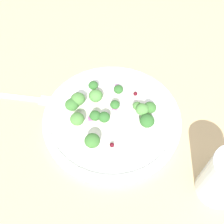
{
  "coord_description": "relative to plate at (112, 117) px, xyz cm",
  "views": [
    {
      "loc": [
        3.47,
        28.21,
        45.38
      ],
      "look_at": [
        0.75,
        -1.55,
        2.7
      ],
      "focal_mm": 41.46,
      "sensor_mm": 36.0,
      "label": 1
    }
  ],
  "objects": [
    {
      "name": "broccoli_floret_10",
      "position": [
        3.04,
        -3.86,
        2.57
      ],
      "size": [
        2.9,
        2.9,
        2.94
      ],
      "color": "#9EC684",
      "rests_on": "plate"
    },
    {
      "name": "onion_bit_1",
      "position": [
        -1.74,
        -7.51,
        0.79
      ],
      "size": [
        1.07,
        1.14,
        0.32
      ],
      "primitive_type": "cube",
      "rotation": [
        0.0,
        0.0,
        1.43
      ],
      "color": "#A35B93",
      "rests_on": "plate"
    },
    {
      "name": "broccoli_floret_7",
      "position": [
        -5.99,
        0.54,
        2.68
      ],
      "size": [
        2.64,
        2.64,
        2.67
      ],
      "color": "#8EB77A",
      "rests_on": "plate"
    },
    {
      "name": "broccoli_floret_2",
      "position": [
        1.67,
        1.21,
        2.45
      ],
      "size": [
        2.32,
        2.32,
        2.35
      ],
      "color": "#9EC684",
      "rests_on": "plate"
    },
    {
      "name": "broccoli_floret_9",
      "position": [
        7.98,
        -2.16,
        2.39
      ],
      "size": [
        2.84,
        2.84,
        2.87
      ],
      "color": "#8EB77A",
      "rests_on": "plate"
    },
    {
      "name": "broccoli_floret_3",
      "position": [
        -6.57,
        3.07,
        2.33
      ],
      "size": [
        2.94,
        2.94,
        2.97
      ],
      "color": "#8EB77A",
      "rests_on": "plate"
    },
    {
      "name": "cranberry_1",
      "position": [
        -5.58,
        -5.09,
        0.83
      ],
      "size": [
        0.9,
        0.9,
        0.9
      ],
      "primitive_type": "sphere",
      "color": "#4C0A14",
      "rests_on": "plate"
    },
    {
      "name": "broccoli_floret_1",
      "position": [
        -1.2,
        -1.57,
        2.09
      ],
      "size": [
        2.02,
        2.02,
        2.05
      ],
      "color": "#ADD18E",
      "rests_on": "plate"
    },
    {
      "name": "broccoli_floret_5",
      "position": [
        -5.27,
        -0.93,
        1.94
      ],
      "size": [
        1.93,
        1.93,
        1.95
      ],
      "color": "#9EC684",
      "rests_on": "plate"
    },
    {
      "name": "plate",
      "position": [
        0.0,
        0.0,
        0.0
      ],
      "size": [
        28.51,
        28.51,
        1.7
      ],
      "color": "white",
      "rests_on": "ground_plane"
    },
    {
      "name": "broccoli_floret_6",
      "position": [
        3.45,
        0.93,
        2.32
      ],
      "size": [
        2.24,
        2.24,
        2.27
      ],
      "color": "#ADD18E",
      "rests_on": "plate"
    },
    {
      "name": "broccoli_floret_0",
      "position": [
        6.95,
        1.19,
        2.52
      ],
      "size": [
        2.81,
        2.81,
        2.84
      ],
      "color": "#ADD18E",
      "rests_on": "plate"
    },
    {
      "name": "ground_plane",
      "position": [
        -0.75,
        1.55,
        -1.86
      ],
      "size": [
        180.0,
        180.0,
        2.0
      ],
      "primitive_type": "cube",
      "color": "tan"
    },
    {
      "name": "onion_bit_2",
      "position": [
        -1.12,
        -1.6,
        1.03
      ],
      "size": [
        1.34,
        1.31,
        0.38
      ],
      "primitive_type": "cube",
      "rotation": [
        0.0,
        0.0,
        1.38
      ],
      "color": "#A35B93",
      "rests_on": "plate"
    },
    {
      "name": "fork",
      "position": [
        19.77,
        -7.55,
        -0.61
      ],
      "size": [
        18.51,
        6.08,
        0.5
      ],
      "color": "silver",
      "rests_on": "ground_plane"
    },
    {
      "name": "broccoli_floret_11",
      "position": [
        3.42,
        -6.94,
        2.36
      ],
      "size": [
        2.12,
        2.12,
        2.14
      ],
      "color": "#ADD18E",
      "rests_on": "plate"
    },
    {
      "name": "cranberry_2",
      "position": [
        0.66,
        7.07,
        1.17
      ],
      "size": [
        0.9,
        0.9,
        0.9
      ],
      "primitive_type": "sphere",
      "color": "#4C0A14",
      "rests_on": "plate"
    },
    {
      "name": "broccoli_floret_4",
      "position": [
        4.24,
        6.83,
        2.91
      ],
      "size": [
        2.91,
        2.91,
        2.95
      ],
      "color": "#9EC684",
      "rests_on": "plate"
    },
    {
      "name": "cranberry_0",
      "position": [
        4.1,
        5.06,
        1.34
      ],
      "size": [
        0.92,
        0.92,
        0.92
      ],
      "primitive_type": "sphere",
      "color": "maroon",
      "rests_on": "plate"
    },
    {
      "name": "broccoli_floret_12",
      "position": [
        6.71,
        -3.27,
        2.66
      ],
      "size": [
        2.99,
        2.99,
        3.03
      ],
      "color": "#ADD18E",
      "rests_on": "plate"
    },
    {
      "name": "dressing_pool",
      "position": [
        0.0,
        0.0,
        0.44
      ],
      "size": [
        16.54,
        16.54,
        0.2
      ],
      "primitive_type": "cylinder",
      "color": "white",
      "rests_on": "plate"
    },
    {
      "name": "broccoli_floret_8",
      "position": [
        -7.72,
        -0.04,
        2.3
      ],
      "size": [
        2.58,
        2.58,
        2.62
      ],
      "color": "#9EC684",
      "rests_on": "plate"
    },
    {
      "name": "broccoli_floret_13",
      "position": [
        -1.91,
        -5.8,
        1.78
      ],
      "size": [
        2.08,
        2.08,
        2.1
      ],
      "color": "#8EB77A",
      "rests_on": "plate"
    },
    {
      "name": "onion_bit_0",
      "position": [
        4.45,
        0.68,
        1.03
      ],
      "size": [
        1.06,
        0.88,
        0.57
      ],
      "primitive_type": "cube",
      "rotation": [
        0.0,
        0.0,
        0.06
      ],
      "color": "#A35B93",
      "rests_on": "plate"
    }
  ]
}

